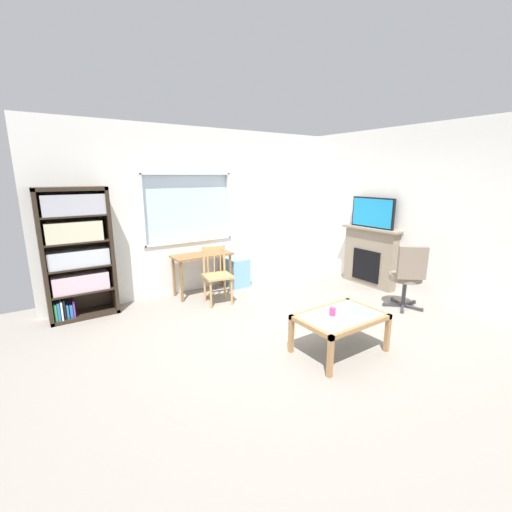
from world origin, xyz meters
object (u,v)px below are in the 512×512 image
(bookshelf, at_px, (76,248))
(tv, at_px, (373,213))
(wooden_chair, at_px, (217,275))
(desk_under_window, at_px, (202,261))
(office_chair, at_px, (408,274))
(sippy_cup, at_px, (333,311))
(plastic_drawer_unit, at_px, (237,272))
(coffee_table, at_px, (340,320))
(fireplace, at_px, (370,256))

(bookshelf, bearing_deg, tv, -16.80)
(wooden_chair, bearing_deg, desk_under_window, 90.84)
(wooden_chair, height_order, office_chair, office_chair)
(wooden_chair, xyz_separation_m, sippy_cup, (0.34, -2.14, 0.04))
(plastic_drawer_unit, bearing_deg, bookshelf, 178.76)
(tv, bearing_deg, bookshelf, 163.20)
(wooden_chair, relative_size, tv, 1.05)
(sippy_cup, bearing_deg, coffee_table, -34.55)
(desk_under_window, bearing_deg, wooden_chair, -89.16)
(coffee_table, bearing_deg, sippy_cup, 145.45)
(bookshelf, height_order, wooden_chair, bookshelf)
(bookshelf, relative_size, office_chair, 1.85)
(plastic_drawer_unit, bearing_deg, wooden_chair, -141.20)
(plastic_drawer_unit, bearing_deg, sippy_cup, -97.58)
(sippy_cup, bearing_deg, plastic_drawer_unit, 82.42)
(wooden_chair, height_order, fireplace, fireplace)
(bookshelf, distance_m, tv, 4.81)
(desk_under_window, xyz_separation_m, wooden_chair, (0.01, -0.51, -0.12))
(plastic_drawer_unit, height_order, tv, tv)
(wooden_chair, distance_m, office_chair, 2.91)
(tv, relative_size, office_chair, 0.86)
(desk_under_window, xyz_separation_m, sippy_cup, (0.35, -2.65, -0.08))
(office_chair, bearing_deg, desk_under_window, 133.55)
(desk_under_window, height_order, sippy_cup, desk_under_window)
(bookshelf, relative_size, plastic_drawer_unit, 3.55)
(office_chair, height_order, coffee_table, office_chair)
(tv, xyz_separation_m, sippy_cup, (-2.39, -1.37, -0.84))
(desk_under_window, relative_size, tv, 1.16)
(sippy_cup, bearing_deg, wooden_chair, 99.12)
(tv, bearing_deg, desk_under_window, 154.95)
(office_chair, bearing_deg, coffee_table, -169.50)
(fireplace, distance_m, sippy_cup, 2.77)
(tv, distance_m, coffee_table, 2.88)
(sippy_cup, bearing_deg, tv, 29.81)
(bookshelf, height_order, coffee_table, bookshelf)
(wooden_chair, bearing_deg, bookshelf, 161.57)
(fireplace, xyz_separation_m, sippy_cup, (-2.41, -1.37, -0.04))
(coffee_table, bearing_deg, bookshelf, 129.07)
(sippy_cup, bearing_deg, fireplace, 29.62)
(desk_under_window, bearing_deg, tv, -25.05)
(fireplace, bearing_deg, tv, 180.00)
(tv, distance_m, office_chair, 1.43)
(wooden_chair, relative_size, plastic_drawer_unit, 1.73)
(fireplace, distance_m, office_chair, 1.20)
(bookshelf, height_order, tv, bookshelf)
(bookshelf, height_order, desk_under_window, bookshelf)
(fireplace, bearing_deg, sippy_cup, -150.38)
(fireplace, xyz_separation_m, tv, (-0.02, 0.00, 0.80))
(plastic_drawer_unit, xyz_separation_m, coffee_table, (-0.28, -2.75, 0.13))
(plastic_drawer_unit, distance_m, sippy_cup, 2.73)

